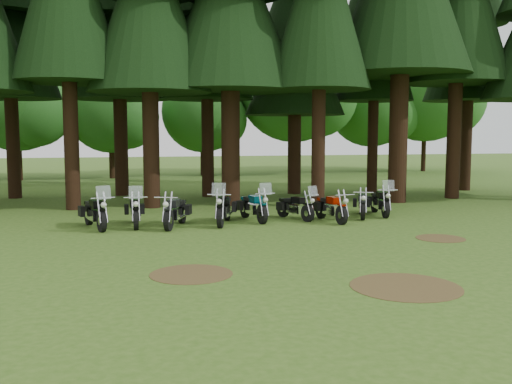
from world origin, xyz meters
TOP-DOWN VIEW (x-y plane):
  - ground at (0.00, 0.00)m, footprint 120.00×120.00m
  - pine_back_4 at (4.04, 13.25)m, footprint 4.94×4.94m
  - decid_2 at (-10.43, 24.78)m, footprint 6.72×6.53m
  - decid_3 at (-4.71, 25.13)m, footprint 6.12×5.95m
  - decid_4 at (1.58, 26.32)m, footprint 5.93×5.76m
  - decid_5 at (8.29, 25.71)m, footprint 8.45×8.21m
  - decid_6 at (14.85, 27.01)m, footprint 7.06×6.86m
  - decid_7 at (19.46, 26.83)m, footprint 8.44×8.20m
  - dirt_patch_0 at (-3.00, -2.00)m, footprint 1.80×1.80m
  - dirt_patch_1 at (4.50, 0.50)m, footprint 1.40×1.40m
  - dirt_patch_2 at (1.00, -4.00)m, footprint 2.20×2.20m
  - motorcycle_0 at (-5.26, 4.62)m, footprint 0.94×2.29m
  - motorcycle_1 at (-4.00, 4.79)m, footprint 0.42×2.25m
  - motorcycle_2 at (-2.73, 4.33)m, footprint 0.95×2.15m
  - motorcycle_3 at (-1.11, 4.54)m, footprint 1.01×2.32m
  - motorcycle_4 at (0.01, 4.99)m, footprint 0.65×2.24m
  - motorcycle_5 at (1.51, 4.95)m, footprint 0.96×1.95m
  - motorcycle_6 at (2.56, 4.23)m, footprint 0.41×2.14m
  - motorcycle_7 at (4.03, 4.94)m, footprint 0.90×1.99m
  - motorcycle_8 at (4.87, 5.24)m, footprint 0.66×2.21m

SIDE VIEW (x-z plane):
  - ground at x=0.00m, z-range 0.00..0.00m
  - dirt_patch_0 at x=-3.00m, z-range 0.00..0.01m
  - dirt_patch_1 at x=4.50m, z-range 0.00..0.01m
  - dirt_patch_2 at x=1.00m, z-range 0.00..0.01m
  - motorcycle_5 at x=1.51m, z-range -0.21..1.05m
  - motorcycle_7 at x=4.03m, z-range 0.01..0.86m
  - motorcycle_6 at x=2.56m, z-range 0.01..0.88m
  - motorcycle_8 at x=4.87m, z-range -0.23..1.16m
  - motorcycle_2 at x=-2.73m, z-range 0.01..0.93m
  - motorcycle_4 at x=0.01m, z-range -0.23..1.17m
  - motorcycle_1 at x=-4.00m, z-range -0.24..1.18m
  - motorcycle_0 at x=-5.26m, z-range -0.24..1.21m
  - motorcycle_3 at x=-1.11m, z-range -0.25..1.24m
  - decid_4 at x=1.58m, z-range 0.67..8.07m
  - decid_3 at x=-4.71m, z-range 0.69..8.34m
  - decid_2 at x=-10.43m, z-range 0.76..9.15m
  - decid_6 at x=14.85m, z-range 0.79..9.61m
  - decid_7 at x=19.46m, z-range 0.95..11.50m
  - decid_5 at x=8.29m, z-range 0.95..11.51m
  - pine_back_4 at x=4.04m, z-range 1.36..15.14m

